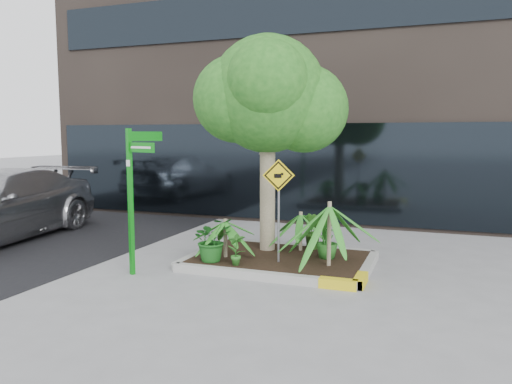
% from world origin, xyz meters
% --- Properties ---
extents(ground, '(80.00, 80.00, 0.00)m').
position_xyz_m(ground, '(0.00, 0.00, 0.00)').
color(ground, gray).
rests_on(ground, ground).
extents(planter, '(3.35, 2.36, 0.15)m').
position_xyz_m(planter, '(0.23, 0.27, 0.10)').
color(planter, '#9E9E99').
rests_on(planter, ground).
extents(tree, '(2.90, 2.57, 4.34)m').
position_xyz_m(tree, '(-0.22, 0.80, 3.17)').
color(tree, tan).
rests_on(tree, ground).
extents(palm_front, '(1.26, 1.26, 1.40)m').
position_xyz_m(palm_front, '(1.18, -0.01, 1.19)').
color(palm_front, tan).
rests_on(palm_front, ground).
extents(palm_left, '(0.80, 0.80, 0.89)m').
position_xyz_m(palm_left, '(-0.75, -0.08, 0.81)').
color(palm_left, tan).
rests_on(palm_left, ground).
extents(palm_back, '(0.86, 0.86, 0.95)m').
position_xyz_m(palm_back, '(0.42, 0.92, 0.86)').
color(palm_back, tan).
rests_on(palm_back, ground).
extents(shrub_a, '(1.01, 1.01, 0.79)m').
position_xyz_m(shrub_a, '(-0.85, -0.43, 0.55)').
color(shrub_a, '#175218').
rests_on(shrub_a, planter).
extents(shrub_b, '(0.50, 0.50, 0.69)m').
position_xyz_m(shrub_b, '(1.04, 0.47, 0.50)').
color(shrub_b, '#22621D').
rests_on(shrub_b, planter).
extents(shrub_c, '(0.43, 0.43, 0.58)m').
position_xyz_m(shrub_c, '(-0.33, -0.55, 0.44)').
color(shrub_c, '#2B6F22').
rests_on(shrub_c, planter).
extents(shrub_d, '(0.57, 0.57, 0.73)m').
position_xyz_m(shrub_d, '(0.64, 1.10, 0.52)').
color(shrub_d, '#295C1A').
rests_on(shrub_d, planter).
extents(street_sign_post, '(0.70, 0.91, 2.51)m').
position_xyz_m(street_sign_post, '(-1.94, -1.19, 1.55)').
color(street_sign_post, '#0B7A13').
rests_on(street_sign_post, ground).
extents(cattle_sign, '(0.54, 0.21, 1.83)m').
position_xyz_m(cattle_sign, '(0.29, -0.10, 1.39)').
color(cattle_sign, slate).
rests_on(cattle_sign, ground).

